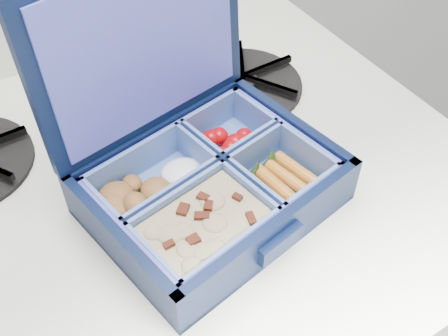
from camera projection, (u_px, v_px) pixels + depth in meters
bento_box at (212, 187)px, 0.60m from camera, size 0.28×0.23×0.06m
burner_grate at (242, 80)px, 0.76m from camera, size 0.16×0.16×0.02m
fork at (179, 132)px, 0.70m from camera, size 0.12×0.16×0.01m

